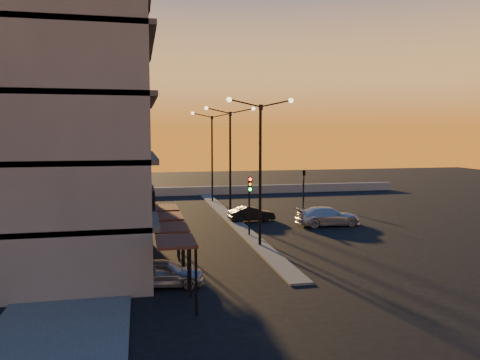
% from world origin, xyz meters
% --- Properties ---
extents(ground, '(120.00, 120.00, 0.00)m').
position_xyz_m(ground, '(0.00, 0.00, 0.00)').
color(ground, black).
rests_on(ground, ground).
extents(sidewalk_west, '(5.00, 40.00, 0.12)m').
position_xyz_m(sidewalk_west, '(-10.50, 4.00, 0.06)').
color(sidewalk_west, '#484846').
rests_on(sidewalk_west, ground).
extents(median, '(1.20, 36.00, 0.12)m').
position_xyz_m(median, '(0.00, 10.00, 0.06)').
color(median, '#484846').
rests_on(median, ground).
extents(parapet, '(44.00, 0.50, 1.00)m').
position_xyz_m(parapet, '(2.00, 26.00, 0.50)').
color(parapet, gray).
rests_on(parapet, ground).
extents(building, '(14.35, 17.08, 25.00)m').
position_xyz_m(building, '(-14.00, 0.03, 11.91)').
color(building, slate).
rests_on(building, ground).
extents(streetlamp_near, '(4.32, 0.32, 9.51)m').
position_xyz_m(streetlamp_near, '(0.00, 0.00, 5.59)').
color(streetlamp_near, black).
rests_on(streetlamp_near, ground).
extents(streetlamp_mid, '(4.32, 0.32, 9.51)m').
position_xyz_m(streetlamp_mid, '(0.00, 10.00, 5.59)').
color(streetlamp_mid, black).
rests_on(streetlamp_mid, ground).
extents(streetlamp_far, '(4.32, 0.32, 9.51)m').
position_xyz_m(streetlamp_far, '(0.00, 20.00, 5.59)').
color(streetlamp_far, black).
rests_on(streetlamp_far, ground).
extents(traffic_light_main, '(0.28, 0.44, 4.25)m').
position_xyz_m(traffic_light_main, '(0.00, 2.87, 2.89)').
color(traffic_light_main, black).
rests_on(traffic_light_main, ground).
extents(signal_east_a, '(0.13, 0.16, 3.60)m').
position_xyz_m(signal_east_a, '(8.00, 14.00, 1.93)').
color(signal_east_a, black).
rests_on(signal_east_a, ground).
extents(signal_east_b, '(0.42, 1.99, 3.60)m').
position_xyz_m(signal_east_b, '(9.50, 18.00, 3.10)').
color(signal_east_b, black).
rests_on(signal_east_b, ground).
extents(car_hatchback, '(4.05, 2.08, 1.32)m').
position_xyz_m(car_hatchback, '(-6.50, -6.67, 0.66)').
color(car_hatchback, '#A0A2A7').
rests_on(car_hatchback, ground).
extents(car_sedan, '(3.87, 1.59, 1.25)m').
position_xyz_m(car_sedan, '(1.50, 8.50, 0.62)').
color(car_sedan, black).
rests_on(car_sedan, ground).
extents(car_wagon, '(5.14, 2.09, 1.49)m').
position_xyz_m(car_wagon, '(7.00, 5.56, 0.75)').
color(car_wagon, '#BABDC3').
rests_on(car_wagon, ground).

